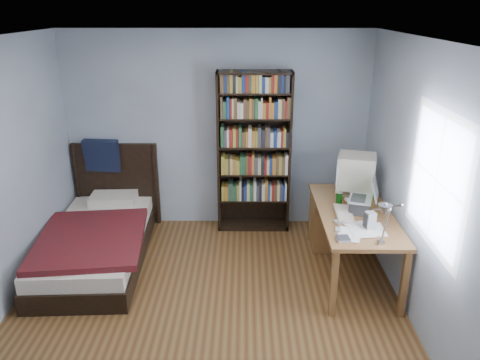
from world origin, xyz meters
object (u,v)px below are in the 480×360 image
Objects in this scene: crt_monitor at (355,172)px; speaker at (370,220)px; desk_lamp at (385,214)px; bookshelf at (254,153)px; soda_can at (339,198)px; keyboard at (344,213)px; desk at (344,220)px; laptop at (362,203)px; bed at (99,237)px.

speaker is at bearing -92.09° from crt_monitor.
bookshelf reaches higher than desk_lamp.
soda_can is 1.30m from bookshelf.
speaker is at bearing -54.15° from bookshelf.
keyboard is 0.37m from speaker.
bookshelf reaches higher than desk.
desk is 1.68m from desk_lamp.
desk is 0.64m from keyboard.
keyboard is at bearing 106.57° from speaker.
speaker is at bearing -74.04° from soda_can.
desk is 0.59m from crt_monitor.
keyboard is (-0.22, -0.57, -0.25)m from crt_monitor.
laptop is at bearing 74.78° from speaker.
bookshelf is (-1.13, 0.63, 0.02)m from crt_monitor.
keyboard is at bearing -52.87° from bookshelf.
speaker is (0.08, 0.65, -0.37)m from desk_lamp.
desk is 0.62m from laptop.
bookshelf reaches higher than laptop.
crt_monitor is 0.52m from laptop.
desk_lamp reaches higher than soda_can.
soda_can reaches higher than keyboard.
bed is at bearing 174.79° from keyboard.
keyboard is (-0.13, -0.53, 0.33)m from desk.
laptop is at bearing 24.50° from keyboard.
crt_monitor is at bearing 3.49° from bed.
desk_lamp reaches higher than bed.
bookshelf is at bearing 135.79° from soda_can.
bed reaches higher than speaker.
keyboard is 1.53m from bookshelf.
laptop is at bearing 85.09° from desk_lamp.
desk_lamp is at bearing -90.98° from desk.
keyboard is at bearing -8.26° from bed.
bookshelf reaches higher than crt_monitor.
laptop is 1.10m from desk_lamp.
crt_monitor is at bearing 85.77° from desk_lamp.
speaker is at bearing -56.36° from keyboard.
speaker is at bearing -91.20° from laptop.
crt_monitor is 0.25× the size of bookshelf.
crt_monitor is 1.18× the size of keyboard.
keyboard is 0.20× the size of bed.
keyboard is at bearing -110.92° from crt_monitor.
bookshelf reaches higher than soda_can.
keyboard is (-0.19, -0.08, -0.09)m from laptop.
speaker is 1.44× the size of soda_can.
keyboard is (-0.10, 0.96, -0.44)m from desk_lamp.
laptop is 1.58m from bookshelf.
speaker is 0.08× the size of bookshelf.
speaker is (0.06, -0.84, 0.40)m from desk.
soda_can is at bearing -1.76° from bed.
desk is at bearing 79.75° from speaker.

